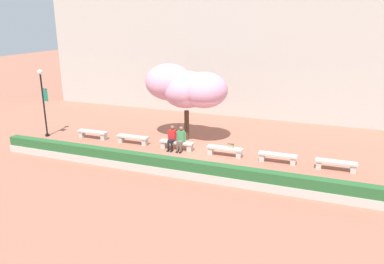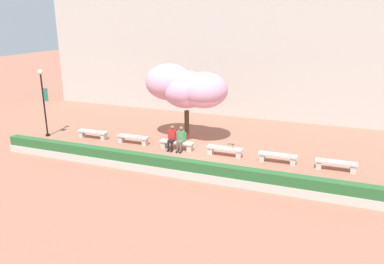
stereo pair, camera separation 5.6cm
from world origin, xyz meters
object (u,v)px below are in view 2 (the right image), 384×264
stone_bench_near_west (133,138)px  cherry_tree_main (186,87)px  stone_bench_near_east (225,150)px  person_seated_left (172,137)px  stone_bench_east_end (278,157)px  lamp_post_with_banner (43,97)px  stone_bench_far_east (336,164)px  handbag (231,146)px  stone_bench_west_end (93,133)px  person_seated_right (181,138)px  stone_bench_center (177,144)px

stone_bench_near_west → cherry_tree_main: (2.48, 1.78, 2.72)m
stone_bench_near_east → person_seated_left: person_seated_left is taller
stone_bench_east_end → lamp_post_with_banner: 13.50m
stone_bench_near_west → stone_bench_near_east: size_ratio=1.00×
stone_bench_near_east → cherry_tree_main: 4.29m
stone_bench_far_east → stone_bench_near_west: bearing=180.0°
lamp_post_with_banner → handbag: bearing=3.0°
handbag → stone_bench_west_end: bearing=-179.9°
stone_bench_west_end → stone_bench_near_west: bearing=0.0°
lamp_post_with_banner → cherry_tree_main: bearing=16.6°
stone_bench_far_east → person_seated_left: bearing=-179.6°
lamp_post_with_banner → stone_bench_east_end: bearing=2.5°
stone_bench_west_end → stone_bench_near_east: 7.92m
person_seated_right → handbag: (2.68, 0.06, -0.12)m
stone_bench_west_end → cherry_tree_main: cherry_tree_main is taller
person_seated_left → handbag: person_seated_left is taller
stone_bench_east_end → handbag: handbag is taller
stone_bench_east_end → person_seated_left: 5.54m
stone_bench_west_end → cherry_tree_main: 6.07m
stone_bench_east_end → stone_bench_center: bearing=180.0°
cherry_tree_main → stone_bench_near_east: bearing=-32.6°
stone_bench_near_west → stone_bench_far_east: bearing=0.0°
stone_bench_west_end → lamp_post_with_banner: 3.50m
stone_bench_near_west → stone_bench_far_east: same height
stone_bench_near_west → lamp_post_with_banner: 5.82m
stone_bench_east_end → cherry_tree_main: bearing=161.8°
cherry_tree_main → stone_bench_far_east: bearing=-12.5°
stone_bench_east_end → stone_bench_far_east: size_ratio=1.00×
lamp_post_with_banner → stone_bench_center: bearing=4.1°
stone_bench_center → handbag: size_ratio=5.39×
stone_bench_far_east → handbag: handbag is taller
stone_bench_west_end → person_seated_left: 5.05m
handbag → cherry_tree_main: cherry_tree_main is taller
stone_bench_center → stone_bench_near_east: 2.64m
stone_bench_far_east → stone_bench_center: bearing=180.0°
stone_bench_west_end → lamp_post_with_banner: lamp_post_with_banner is taller
person_seated_left → stone_bench_east_end: bearing=0.6°
person_seated_right → stone_bench_near_east: bearing=1.3°
person_seated_left → stone_bench_near_west: bearing=178.7°
stone_bench_near_west → person_seated_right: bearing=-1.1°
person_seated_right → cherry_tree_main: 3.00m
stone_bench_near_east → stone_bench_near_west: bearing=180.0°
stone_bench_east_end → stone_bench_far_east: same height
stone_bench_near_west → handbag: 5.59m
stone_bench_center → person_seated_left: (-0.25, -0.05, 0.39)m
stone_bench_far_east → handbag: (-4.98, 0.01, 0.28)m
stone_bench_near_east → handbag: 0.41m
stone_bench_east_end → person_seated_left: (-5.52, -0.05, 0.39)m
person_seated_left → cherry_tree_main: (0.09, 1.84, 2.33)m
stone_bench_near_west → person_seated_left: person_seated_left is taller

